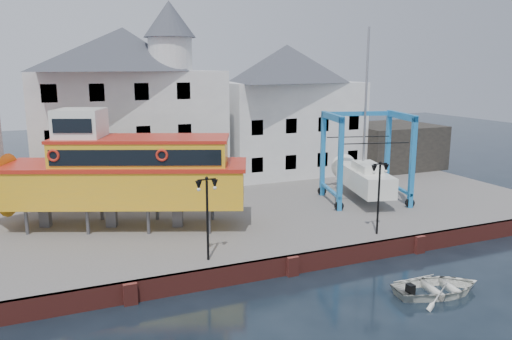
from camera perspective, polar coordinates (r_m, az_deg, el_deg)
name	(u,v)px	position (r m, az deg, el deg)	size (l,w,h in m)	color
ground	(292,275)	(25.76, 4.10, -11.88)	(140.00, 140.00, 0.00)	black
hardstanding	(221,209)	(35.16, -4.05, -4.50)	(44.00, 22.00, 1.00)	#635C57
quay_wall	(291,265)	(25.65, 4.01, -10.77)	(44.00, 0.47, 1.00)	maroon
building_white_main	(128,106)	(39.94, -14.38, 7.10)	(14.00, 8.30, 14.00)	silver
building_white_right	(286,109)	(44.78, 3.48, 6.95)	(12.00, 8.00, 11.20)	silver
shed_dark	(390,146)	(48.84, 15.07, 2.71)	(8.00, 7.00, 4.00)	black
lamp_post_left	(207,197)	(24.00, -5.62, -3.12)	(1.12, 0.32, 4.20)	black
lamp_post_right	(379,179)	(28.51, 13.93, -1.04)	(1.12, 0.32, 4.20)	black
tour_boat	(110,172)	(30.17, -16.39, -0.27)	(16.24, 9.55, 6.96)	#59595E
travel_lift	(361,171)	(36.32, 11.93, -0.14)	(6.46, 8.15, 11.93)	#156CA9
motorboat_b	(437,294)	(25.21, 20.02, -13.15)	(3.02, 4.23, 0.88)	white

